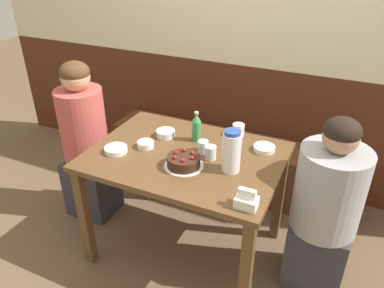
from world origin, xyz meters
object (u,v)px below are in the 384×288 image
at_px(birthday_cake, 184,161).
at_px(glass_water_tall, 203,146).
at_px(water_pitcher, 231,151).
at_px(person_teal_shirt, 86,146).
at_px(glass_tumbler_short, 211,153).
at_px(bowl_soup_white, 146,144).
at_px(person_pale_blue_shirt, 325,209).
at_px(bowl_sauce_shallow, 166,133).
at_px(bowl_side_dish, 116,150).
at_px(glass_shot_small, 238,130).
at_px(napkin_holder, 246,201).
at_px(bench_seat, 228,162).
at_px(soju_bottle, 196,127).
at_px(bowl_rice_small, 264,148).

xyz_separation_m(birthday_cake, glass_water_tall, (0.03, 0.20, 0.00)).
height_order(water_pitcher, person_teal_shirt, person_teal_shirt).
distance_m(glass_water_tall, glass_tumbler_short, 0.09).
bearing_deg(glass_tumbler_short, bowl_soup_white, -174.00).
relative_size(person_teal_shirt, person_pale_blue_shirt, 1.07).
relative_size(bowl_sauce_shallow, glass_tumbler_short, 1.48).
distance_m(water_pitcher, person_pale_blue_shirt, 0.64).
height_order(bowl_side_dish, glass_shot_small, glass_shot_small).
bearing_deg(glass_tumbler_short, napkin_holder, -46.22).
bearing_deg(bowl_soup_white, napkin_holder, -21.84).
bearing_deg(bench_seat, birthday_cake, -87.02).
distance_m(person_teal_shirt, person_pale_blue_shirt, 1.68).
distance_m(bench_seat, glass_water_tall, 0.95).
distance_m(water_pitcher, glass_water_tall, 0.27).
relative_size(bench_seat, napkin_holder, 18.66).
xyz_separation_m(napkin_holder, bowl_soup_white, (-0.75, 0.30, -0.02)).
bearing_deg(birthday_cake, bowl_side_dish, -176.65).
height_order(napkin_holder, bowl_soup_white, napkin_holder).
bearing_deg(glass_shot_small, glass_tumbler_short, -99.16).
distance_m(glass_tumbler_short, glass_shot_small, 0.35).
height_order(glass_water_tall, glass_tumbler_short, glass_tumbler_short).
xyz_separation_m(soju_bottle, bowl_rice_small, (0.43, 0.06, -0.08)).
xyz_separation_m(water_pitcher, person_teal_shirt, (-1.15, 0.12, -0.30)).
relative_size(bench_seat, bowl_soup_white, 19.65).
height_order(birthday_cake, person_pale_blue_shirt, person_pale_blue_shirt).
bearing_deg(glass_tumbler_short, person_teal_shirt, 176.91).
xyz_separation_m(soju_bottle, bowl_soup_white, (-0.25, -0.22, -0.08)).
relative_size(water_pitcher, bowl_side_dish, 1.79).
distance_m(bench_seat, soju_bottle, 0.90).
bearing_deg(person_teal_shirt, soju_bottle, 8.07).
relative_size(water_pitcher, napkin_holder, 2.29).
height_order(glass_shot_small, person_teal_shirt, person_teal_shirt).
height_order(bench_seat, water_pitcher, water_pitcher).
height_order(birthday_cake, napkin_holder, napkin_holder).
bearing_deg(bench_seat, glass_shot_small, -65.51).
bearing_deg(bowl_rice_small, person_pale_blue_shirt, -20.96).
distance_m(water_pitcher, person_teal_shirt, 1.19).
relative_size(bench_seat, glass_shot_small, 24.86).
xyz_separation_m(glass_water_tall, glass_tumbler_short, (0.07, -0.06, 0.01)).
bearing_deg(person_pale_blue_shirt, bowl_sauce_shallow, -3.66).
height_order(water_pitcher, glass_water_tall, water_pitcher).
bearing_deg(bowl_soup_white, person_teal_shirt, 170.36).
distance_m(water_pitcher, soju_bottle, 0.40).
relative_size(birthday_cake, glass_shot_small, 2.76).
distance_m(soju_bottle, bowl_rice_small, 0.45).
bearing_deg(glass_water_tall, person_pale_blue_shirt, 0.56).
height_order(bowl_soup_white, bowl_rice_small, bowl_soup_white).
relative_size(birthday_cake, person_teal_shirt, 0.19).
relative_size(bench_seat, water_pitcher, 8.16).
distance_m(soju_bottle, bowl_soup_white, 0.34).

